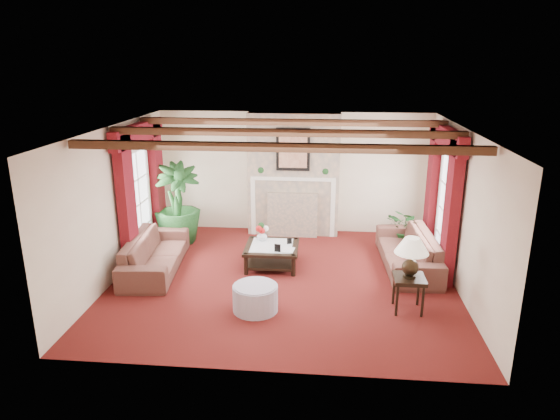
# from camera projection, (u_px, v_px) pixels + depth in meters

# --- Properties ---
(floor) EXTENTS (6.00, 6.00, 0.00)m
(floor) POSITION_uv_depth(u_px,v_px,m) (283.00, 280.00, 8.95)
(floor) COLOR #400F0B
(floor) RESTS_ON ground
(ceiling) EXTENTS (6.00, 6.00, 0.00)m
(ceiling) POSITION_uv_depth(u_px,v_px,m) (284.00, 129.00, 8.16)
(ceiling) COLOR white
(ceiling) RESTS_ON floor
(back_wall) EXTENTS (6.00, 0.02, 2.70)m
(back_wall) POSITION_uv_depth(u_px,v_px,m) (294.00, 173.00, 11.17)
(back_wall) COLOR beige
(back_wall) RESTS_ON ground
(left_wall) EXTENTS (0.02, 5.50, 2.70)m
(left_wall) POSITION_uv_depth(u_px,v_px,m) (115.00, 203.00, 8.83)
(left_wall) COLOR beige
(left_wall) RESTS_ON ground
(right_wall) EXTENTS (0.02, 5.50, 2.70)m
(right_wall) POSITION_uv_depth(u_px,v_px,m) (463.00, 213.00, 8.29)
(right_wall) COLOR beige
(right_wall) RESTS_ON ground
(ceiling_beams) EXTENTS (6.00, 3.00, 0.12)m
(ceiling_beams) POSITION_uv_depth(u_px,v_px,m) (284.00, 133.00, 8.18)
(ceiling_beams) COLOR #311D0F
(ceiling_beams) RESTS_ON ceiling
(fireplace) EXTENTS (2.00, 0.52, 2.70)m
(fireplace) POSITION_uv_depth(u_px,v_px,m) (294.00, 113.00, 10.59)
(fireplace) COLOR tan
(fireplace) RESTS_ON ground
(french_door_left) EXTENTS (0.10, 1.10, 2.16)m
(french_door_left) POSITION_uv_depth(u_px,v_px,m) (134.00, 150.00, 9.55)
(french_door_left) COLOR white
(french_door_left) RESTS_ON ground
(french_door_right) EXTENTS (0.10, 1.10, 2.16)m
(french_door_right) POSITION_uv_depth(u_px,v_px,m) (452.00, 155.00, 9.01)
(french_door_right) COLOR white
(french_door_right) RESTS_ON ground
(curtains_left) EXTENTS (0.20, 2.40, 2.55)m
(curtains_left) POSITION_uv_depth(u_px,v_px,m) (138.00, 128.00, 9.41)
(curtains_left) COLOR #520A16
(curtains_left) RESTS_ON ground
(curtains_right) EXTENTS (0.20, 2.40, 2.55)m
(curtains_right) POSITION_uv_depth(u_px,v_px,m) (448.00, 132.00, 8.90)
(curtains_right) COLOR #520A16
(curtains_right) RESTS_ON ground
(sofa_left) EXTENTS (2.36, 1.07, 0.88)m
(sofa_left) POSITION_uv_depth(u_px,v_px,m) (155.00, 248.00, 9.26)
(sofa_left) COLOR #330E1A
(sofa_left) RESTS_ON ground
(sofa_right) EXTENTS (2.34, 0.86, 0.89)m
(sofa_right) POSITION_uv_depth(u_px,v_px,m) (408.00, 245.00, 9.39)
(sofa_right) COLOR #330E1A
(sofa_right) RESTS_ON ground
(potted_palm) EXTENTS (2.41, 2.53, 0.96)m
(potted_palm) POSITION_uv_depth(u_px,v_px,m) (178.00, 221.00, 10.67)
(potted_palm) COLOR black
(potted_palm) RESTS_ON ground
(small_plant) EXTENTS (1.58, 1.58, 0.65)m
(small_plant) POSITION_uv_depth(u_px,v_px,m) (406.00, 233.00, 10.39)
(small_plant) COLOR black
(small_plant) RESTS_ON ground
(coffee_table) EXTENTS (1.01, 1.01, 0.41)m
(coffee_table) POSITION_uv_depth(u_px,v_px,m) (272.00, 256.00, 9.50)
(coffee_table) COLOR black
(coffee_table) RESTS_ON ground
(side_table) EXTENTS (0.62, 0.62, 0.57)m
(side_table) POSITION_uv_depth(u_px,v_px,m) (408.00, 294.00, 7.79)
(side_table) COLOR black
(side_table) RESTS_ON ground
(ottoman) EXTENTS (0.71, 0.71, 0.42)m
(ottoman) POSITION_uv_depth(u_px,v_px,m) (255.00, 298.00, 7.82)
(ottoman) COLOR #9E9BB0
(ottoman) RESTS_ON ground
(table_lamp) EXTENTS (0.52, 0.52, 0.66)m
(table_lamp) POSITION_uv_depth(u_px,v_px,m) (411.00, 257.00, 7.61)
(table_lamp) COLOR black
(table_lamp) RESTS_ON side_table
(flower_vase) EXTENTS (0.32, 0.32, 0.20)m
(flower_vase) POSITION_uv_depth(u_px,v_px,m) (262.00, 236.00, 9.68)
(flower_vase) COLOR silver
(flower_vase) RESTS_ON coffee_table
(book) EXTENTS (0.21, 0.07, 0.29)m
(book) POSITION_uv_depth(u_px,v_px,m) (283.00, 243.00, 9.17)
(book) COLOR black
(book) RESTS_ON coffee_table
(photo_frame_a) EXTENTS (0.12, 0.04, 0.16)m
(photo_frame_a) POSITION_uv_depth(u_px,v_px,m) (277.00, 248.00, 9.10)
(photo_frame_a) COLOR black
(photo_frame_a) RESTS_ON coffee_table
(photo_frame_b) EXTENTS (0.10, 0.06, 0.12)m
(photo_frame_b) POSITION_uv_depth(u_px,v_px,m) (289.00, 241.00, 9.50)
(photo_frame_b) COLOR black
(photo_frame_b) RESTS_ON coffee_table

